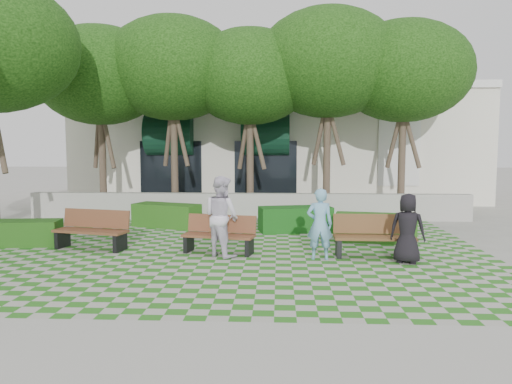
{
  "coord_description": "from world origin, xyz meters",
  "views": [
    {
      "loc": [
        1.06,
        -10.68,
        2.58
      ],
      "look_at": [
        0.5,
        1.5,
        1.4
      ],
      "focal_mm": 35.0,
      "sensor_mm": 36.0,
      "label": 1
    }
  ],
  "objects_px": {
    "bench_mid": "(219,235)",
    "hedge_west": "(23,233)",
    "hedge_east": "(375,228)",
    "hedge_midleft": "(167,215)",
    "hedge_midright": "(295,219)",
    "person_dark": "(408,228)",
    "bench_east": "(374,237)",
    "person_blue": "(320,224)",
    "person_white": "(221,216)",
    "bench_west": "(92,230)"
  },
  "relations": [
    {
      "from": "bench_mid",
      "to": "hedge_west",
      "type": "relative_size",
      "value": 0.97
    },
    {
      "from": "hedge_east",
      "to": "hedge_midleft",
      "type": "bearing_deg",
      "value": 161.42
    },
    {
      "from": "hedge_west",
      "to": "hedge_midright",
      "type": "bearing_deg",
      "value": 18.47
    },
    {
      "from": "hedge_west",
      "to": "person_dark",
      "type": "height_order",
      "value": "person_dark"
    },
    {
      "from": "hedge_midright",
      "to": "hedge_midleft",
      "type": "height_order",
      "value": "hedge_midright"
    },
    {
      "from": "bench_east",
      "to": "person_blue",
      "type": "height_order",
      "value": "person_blue"
    },
    {
      "from": "bench_east",
      "to": "person_dark",
      "type": "relative_size",
      "value": 1.21
    },
    {
      "from": "hedge_west",
      "to": "person_blue",
      "type": "distance_m",
      "value": 7.54
    },
    {
      "from": "hedge_midleft",
      "to": "person_dark",
      "type": "bearing_deg",
      "value": -35.39
    },
    {
      "from": "person_blue",
      "to": "hedge_east",
      "type": "bearing_deg",
      "value": -126.97
    },
    {
      "from": "person_blue",
      "to": "person_white",
      "type": "distance_m",
      "value": 2.24
    },
    {
      "from": "bench_west",
      "to": "person_blue",
      "type": "distance_m",
      "value": 5.57
    },
    {
      "from": "bench_west",
      "to": "person_blue",
      "type": "height_order",
      "value": "person_blue"
    },
    {
      "from": "bench_mid",
      "to": "person_dark",
      "type": "relative_size",
      "value": 1.17
    },
    {
      "from": "hedge_east",
      "to": "hedge_midright",
      "type": "distance_m",
      "value": 2.49
    },
    {
      "from": "bench_east",
      "to": "person_blue",
      "type": "relative_size",
      "value": 1.15
    },
    {
      "from": "person_white",
      "to": "hedge_midleft",
      "type": "bearing_deg",
      "value": -20.11
    },
    {
      "from": "person_white",
      "to": "bench_mid",
      "type": "bearing_deg",
      "value": -33.81
    },
    {
      "from": "hedge_west",
      "to": "hedge_midleft",
      "type": "bearing_deg",
      "value": 44.65
    },
    {
      "from": "bench_west",
      "to": "hedge_midleft",
      "type": "bearing_deg",
      "value": 85.08
    },
    {
      "from": "bench_mid",
      "to": "person_white",
      "type": "bearing_deg",
      "value": -62.75
    },
    {
      "from": "hedge_midleft",
      "to": "person_blue",
      "type": "relative_size",
      "value": 1.29
    },
    {
      "from": "hedge_midright",
      "to": "person_dark",
      "type": "relative_size",
      "value": 1.38
    },
    {
      "from": "hedge_midright",
      "to": "hedge_east",
      "type": "bearing_deg",
      "value": -33.85
    },
    {
      "from": "bench_mid",
      "to": "bench_west",
      "type": "distance_m",
      "value": 3.19
    },
    {
      "from": "bench_east",
      "to": "hedge_midright",
      "type": "xyz_separation_m",
      "value": [
        -1.69,
        3.2,
        -0.1
      ]
    },
    {
      "from": "hedge_midright",
      "to": "person_white",
      "type": "xyz_separation_m",
      "value": [
        -1.8,
        -3.3,
        0.56
      ]
    },
    {
      "from": "hedge_midright",
      "to": "person_blue",
      "type": "height_order",
      "value": "person_blue"
    },
    {
      "from": "bench_east",
      "to": "person_blue",
      "type": "distance_m",
      "value": 1.36
    },
    {
      "from": "bench_west",
      "to": "person_white",
      "type": "xyz_separation_m",
      "value": [
        3.27,
        -0.63,
        0.47
      ]
    },
    {
      "from": "bench_mid",
      "to": "hedge_midleft",
      "type": "relative_size",
      "value": 0.86
    },
    {
      "from": "hedge_east",
      "to": "hedge_midright",
      "type": "height_order",
      "value": "hedge_midright"
    },
    {
      "from": "person_blue",
      "to": "bench_east",
      "type": "bearing_deg",
      "value": -164.46
    },
    {
      "from": "hedge_west",
      "to": "person_white",
      "type": "height_order",
      "value": "person_white"
    },
    {
      "from": "person_blue",
      "to": "person_white",
      "type": "relative_size",
      "value": 0.86
    },
    {
      "from": "bench_west",
      "to": "hedge_west",
      "type": "distance_m",
      "value": 1.97
    },
    {
      "from": "bench_west",
      "to": "hedge_west",
      "type": "xyz_separation_m",
      "value": [
        -1.94,
        0.33,
        -0.14
      ]
    },
    {
      "from": "hedge_midleft",
      "to": "hedge_west",
      "type": "height_order",
      "value": "hedge_midleft"
    },
    {
      "from": "bench_mid",
      "to": "hedge_midright",
      "type": "bearing_deg",
      "value": 69.67
    },
    {
      "from": "bench_west",
      "to": "hedge_east",
      "type": "relative_size",
      "value": 0.92
    },
    {
      "from": "hedge_midright",
      "to": "bench_east",
      "type": "bearing_deg",
      "value": -62.17
    },
    {
      "from": "person_blue",
      "to": "person_white",
      "type": "bearing_deg",
      "value": -6.06
    },
    {
      "from": "bench_mid",
      "to": "hedge_midleft",
      "type": "bearing_deg",
      "value": 132.05
    },
    {
      "from": "bench_east",
      "to": "person_white",
      "type": "bearing_deg",
      "value": -177.37
    },
    {
      "from": "person_dark",
      "to": "person_white",
      "type": "bearing_deg",
      "value": 13.91
    },
    {
      "from": "person_blue",
      "to": "hedge_midright",
      "type": "bearing_deg",
      "value": -83.01
    },
    {
      "from": "bench_west",
      "to": "bench_mid",
      "type": "bearing_deg",
      "value": 7.75
    },
    {
      "from": "hedge_east",
      "to": "hedge_west",
      "type": "relative_size",
      "value": 1.13
    },
    {
      "from": "bench_mid",
      "to": "person_blue",
      "type": "relative_size",
      "value": 1.11
    },
    {
      "from": "person_dark",
      "to": "person_white",
      "type": "height_order",
      "value": "person_white"
    }
  ]
}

